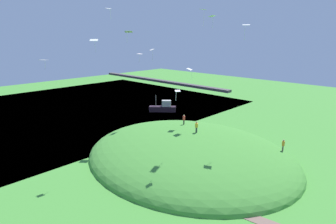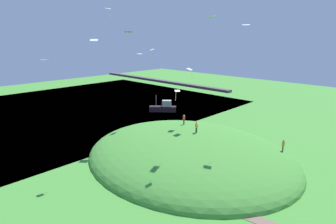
{
  "view_description": "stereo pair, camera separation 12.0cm",
  "coord_description": "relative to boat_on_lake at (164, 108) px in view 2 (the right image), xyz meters",
  "views": [
    {
      "loc": [
        30.34,
        -29.18,
        16.98
      ],
      "look_at": [
        0.89,
        1.47,
        5.44
      ],
      "focal_mm": 29.54,
      "sensor_mm": 36.0,
      "label": 1
    },
    {
      "loc": [
        30.43,
        -29.1,
        16.98
      ],
      "look_at": [
        0.89,
        1.47,
        5.44
      ],
      "focal_mm": 29.54,
      "sensor_mm": 36.0,
      "label": 2
    }
  ],
  "objects": [
    {
      "name": "kite_4",
      "position": [
        7.65,
        -13.32,
        13.26
      ],
      "size": [
        1.14,
        1.35,
        1.46
      ],
      "color": "white"
    },
    {
      "name": "person_walking_path",
      "position": [
        20.43,
        -13.54,
        3.33
      ],
      "size": [
        0.56,
        0.56,
        1.69
      ],
      "rotation": [
        0.0,
        0.0,
        2.86
      ],
      "color": "#2E3633",
      "rests_on": "grass_hill"
    },
    {
      "name": "kite_5",
      "position": [
        9.58,
        -17.09,
        16.8
      ],
      "size": [
        1.41,
        1.38,
        1.82
      ],
      "color": "white"
    },
    {
      "name": "kite_2",
      "position": [
        26.4,
        -11.75,
        17.42
      ],
      "size": [
        1.1,
        0.99,
        1.97
      ],
      "color": "silver"
    },
    {
      "name": "grass_hill",
      "position": [
        20.49,
        -15.32,
        -0.93
      ],
      "size": [
        31.93,
        27.28,
        6.47
      ],
      "primitive_type": "ellipsoid",
      "color": "#438933",
      "rests_on": "ground_plane"
    },
    {
      "name": "kite_8",
      "position": [
        1.06,
        -27.0,
        12.65
      ],
      "size": [
        1.42,
        1.27,
        1.5
      ],
      "color": "white"
    },
    {
      "name": "kite_3",
      "position": [
        6.72,
        -21.46,
        15.57
      ],
      "size": [
        1.36,
        1.41,
        1.9
      ],
      "color": "white"
    },
    {
      "name": "lake_water",
      "position": [
        -18.95,
        -15.44,
        -1.13
      ],
      "size": [
        58.57,
        80.0,
        0.4
      ],
      "primitive_type": "cube",
      "color": "#33486C",
      "rests_on": "ground_plane"
    },
    {
      "name": "person_watching_kites",
      "position": [
        31.17,
        -7.73,
        1.75
      ],
      "size": [
        0.52,
        0.52,
        1.71
      ],
      "rotation": [
        0.0,
        0.0,
        2.44
      ],
      "color": "#52453F",
      "rests_on": "grass_hill"
    },
    {
      "name": "kite_6",
      "position": [
        23.69,
        -21.5,
        10.04
      ],
      "size": [
        0.67,
        0.73,
        1.26
      ],
      "color": "white"
    },
    {
      "name": "mooring_post",
      "position": [
        9.92,
        -12.11,
        -0.38
      ],
      "size": [
        0.14,
        0.14,
        1.09
      ],
      "primitive_type": "cylinder",
      "color": "brown",
      "rests_on": "ground_plane"
    },
    {
      "name": "kite_0",
      "position": [
        21.76,
        -14.59,
        19.35
      ],
      "size": [
        0.94,
        1.15,
        2.13
      ],
      "color": "#F3DDCF"
    },
    {
      "name": "kite_1",
      "position": [
        16.52,
        -10.64,
        11.11
      ],
      "size": [
        1.15,
        1.35,
        1.76
      ],
      "color": "white"
    },
    {
      "name": "kite_9",
      "position": [
        13.77,
        -23.43,
        19.42
      ],
      "size": [
        0.58,
        0.78,
        1.32
      ],
      "color": "white"
    },
    {
      "name": "ground_plane",
      "position": [
        14.08,
        -15.44,
        -0.93
      ],
      "size": [
        160.0,
        160.0,
        0.0
      ],
      "primitive_type": "plane",
      "color": "#428A34"
    },
    {
      "name": "boat_on_lake",
      "position": [
        0.0,
        0.0,
        0.0
      ],
      "size": [
        5.75,
        5.29,
        3.95
      ],
      "rotation": [
        0.0,
        0.0,
        0.71
      ],
      "color": "black",
      "rests_on": "lake_water"
    },
    {
      "name": "person_with_child",
      "position": [
        16.0,
        -11.24,
        3.07
      ],
      "size": [
        0.39,
        0.39,
        1.66
      ],
      "rotation": [
        0.0,
        0.0,
        4.74
      ],
      "color": "#34322A",
      "rests_on": "grass_hill"
    },
    {
      "name": "bridge_deck_far",
      "position": [
        -18.95,
        16.86,
        2.53
      ],
      "size": [
        52.71,
        1.8,
        0.7
      ],
      "primitive_type": "cube",
      "color": "#494247"
    },
    {
      "name": "kite_10",
      "position": [
        17.76,
        -6.9,
        19.17
      ],
      "size": [
        0.84,
        1.19,
        1.97
      ],
      "color": "silver"
    },
    {
      "name": "kite_7",
      "position": [
        4.43,
        -7.48,
        13.62
      ],
      "size": [
        1.34,
        1.15,
        2.32
      ],
      "color": "silver"
    }
  ]
}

